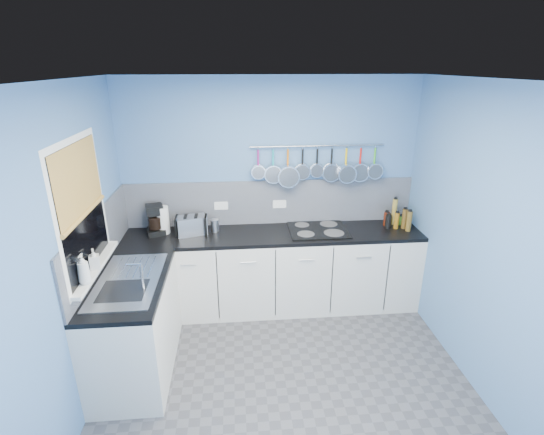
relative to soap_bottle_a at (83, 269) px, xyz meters
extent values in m
cube|color=#47474C|center=(1.53, -0.01, -1.18)|extent=(3.20, 3.00, 0.02)
cube|color=white|center=(1.53, -0.01, 1.34)|extent=(3.20, 3.00, 0.02)
cube|color=#4C77AD|center=(1.53, 1.50, 0.08)|extent=(3.20, 0.02, 2.50)
cube|color=#4C77AD|center=(1.53, -1.52, 0.08)|extent=(3.20, 0.02, 2.50)
cube|color=#4C77AD|center=(-0.08, -0.01, 0.08)|extent=(0.02, 3.00, 2.50)
cube|color=#4C77AD|center=(3.14, -0.01, 0.08)|extent=(0.02, 3.00, 2.50)
cube|color=#9397A6|center=(1.53, 1.47, -0.02)|extent=(3.20, 0.02, 0.50)
cube|color=#9397A6|center=(-0.06, 0.59, -0.02)|extent=(0.02, 1.80, 0.50)
cube|color=silver|center=(1.53, 1.19, -0.74)|extent=(3.20, 0.60, 0.86)
cube|color=black|center=(1.53, 1.19, -0.29)|extent=(3.20, 0.60, 0.04)
cube|color=silver|center=(0.23, 0.29, -0.74)|extent=(0.60, 1.20, 0.86)
cube|color=black|center=(0.23, 0.29, -0.29)|extent=(0.60, 1.20, 0.04)
cube|color=white|center=(-0.05, 0.29, 0.38)|extent=(0.01, 1.00, 1.10)
cube|color=black|center=(-0.04, 0.29, 0.38)|extent=(0.01, 0.90, 1.00)
cube|color=#B69643|center=(-0.03, 0.29, 0.61)|extent=(0.01, 0.90, 0.55)
cube|color=white|center=(-0.02, 0.29, -0.13)|extent=(0.10, 0.98, 0.03)
cube|color=silver|center=(0.23, 0.29, -0.27)|extent=(0.50, 0.95, 0.01)
cube|color=white|center=(0.98, 1.46, -0.04)|extent=(0.15, 0.01, 0.09)
cube|color=white|center=(1.63, 1.46, -0.04)|extent=(0.15, 0.01, 0.09)
cylinder|color=silver|center=(2.03, 1.44, 0.61)|extent=(1.45, 0.02, 0.02)
imported|color=white|center=(0.00, 0.00, 0.00)|extent=(0.09, 0.09, 0.24)
imported|color=white|center=(0.00, 0.23, -0.03)|extent=(0.10, 0.10, 0.17)
cylinder|color=white|center=(0.37, 1.29, -0.12)|extent=(0.16, 0.16, 0.30)
cube|color=silver|center=(0.67, 1.24, -0.17)|extent=(0.34, 0.25, 0.20)
cylinder|color=silver|center=(0.91, 1.29, -0.20)|extent=(0.10, 0.10, 0.13)
cube|color=black|center=(2.02, 1.23, -0.26)|extent=(0.63, 0.55, 0.01)
cylinder|color=#3F721E|center=(2.98, 1.30, -0.22)|extent=(0.05, 0.05, 0.10)
cylinder|color=olive|center=(2.91, 1.32, -0.12)|extent=(0.06, 0.06, 0.30)
cylinder|color=#4C190C|center=(2.81, 1.29, -0.19)|extent=(0.06, 0.06, 0.16)
cylinder|color=brown|center=(2.98, 1.19, -0.16)|extent=(0.06, 0.06, 0.22)
cylinder|color=#8C5914|center=(2.89, 1.19, -0.18)|extent=(0.05, 0.05, 0.18)
cylinder|color=black|center=(2.81, 1.22, -0.20)|extent=(0.07, 0.07, 0.15)
cylinder|color=brown|center=(3.00, 1.11, -0.16)|extent=(0.06, 0.06, 0.22)
camera|label=1|loc=(1.16, -2.79, 1.43)|focal=26.67mm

